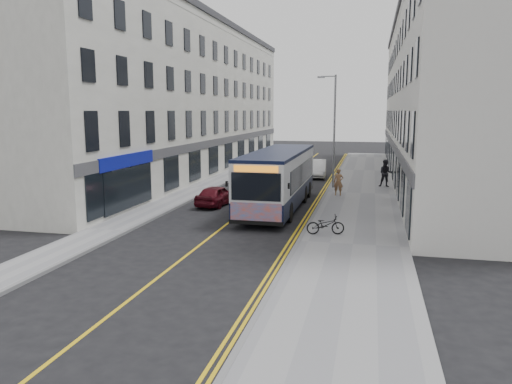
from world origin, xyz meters
The scene contains 17 objects.
ground centered at (0.00, 0.00, 0.00)m, with size 140.00×140.00×0.00m, color black.
pavement_east centered at (6.25, 12.00, 0.06)m, with size 4.50×64.00×0.12m, color gray.
pavement_west centered at (-5.00, 12.00, 0.06)m, with size 2.00×64.00×0.12m, color gray.
kerb_east centered at (4.00, 12.00, 0.07)m, with size 0.18×64.00×0.13m, color slate.
kerb_west centered at (-4.00, 12.00, 0.07)m, with size 0.18×64.00×0.13m, color slate.
road_centre_line centered at (0.00, 12.00, 0.00)m, with size 0.12×64.00×0.01m, color yellow.
road_dbl_yellow_inner centered at (3.55, 12.00, 0.00)m, with size 0.10×64.00×0.01m, color yellow.
road_dbl_yellow_outer centered at (3.75, 12.00, 0.00)m, with size 0.10×64.00×0.01m, color yellow.
terrace_east centered at (11.50, 21.00, 6.50)m, with size 6.00×46.00×13.00m, color silver.
terrace_west centered at (-9.00, 21.00, 6.50)m, with size 6.00×46.00×13.00m, color silver.
streetlamp centered at (4.17, 14.00, 4.38)m, with size 1.32×0.18×8.00m.
city_bus centered at (1.76, 6.06, 1.81)m, with size 2.66×11.40×3.31m.
bicycle centered at (4.99, 0.15, 0.56)m, with size 0.58×1.67×0.88m, color black.
pedestrian_near centered at (4.84, 10.74, 0.98)m, with size 0.63×0.41×1.72m, color #956944.
pedestrian_far centered at (7.91, 15.16, 1.10)m, with size 0.96×0.74×1.97m, color black.
car_white centered at (2.39, 20.17, 0.73)m, with size 1.55×4.45×1.47m, color silver.
car_maroon centered at (-2.00, 6.16, 0.61)m, with size 1.44×3.57×1.22m, color #520D17.
Camera 1 is at (6.87, -21.57, 5.57)m, focal length 35.00 mm.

